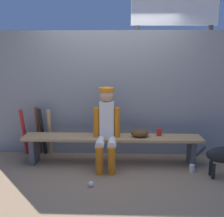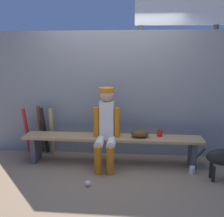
{
  "view_description": "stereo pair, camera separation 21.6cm",
  "coord_description": "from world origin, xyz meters",
  "px_view_note": "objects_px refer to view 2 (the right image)",
  "views": [
    {
      "loc": [
        0.14,
        -3.93,
        1.73
      ],
      "look_at": [
        0.0,
        0.0,
        0.91
      ],
      "focal_mm": 41.69,
      "sensor_mm": 36.0,
      "label": 1
    },
    {
      "loc": [
        0.35,
        -3.91,
        1.73
      ],
      "look_at": [
        0.0,
        0.0,
        0.91
      ],
      "focal_mm": 41.69,
      "sensor_mm": 36.0,
      "label": 2
    }
  ],
  "objects_px": {
    "bat_wood_tan": "(52,132)",
    "bat_wood_dark": "(40,130)",
    "dugout_bench": "(112,142)",
    "bat_aluminum_black": "(45,131)",
    "cup_on_bench": "(160,133)",
    "cup_on_ground": "(192,170)",
    "scoreboard": "(182,26)",
    "baseball_glove": "(140,133)",
    "player_seated": "(106,125)",
    "bat_aluminum_red": "(27,131)",
    "baseball": "(88,183)"
  },
  "relations": [
    {
      "from": "dugout_bench",
      "to": "scoreboard",
      "type": "height_order",
      "value": "scoreboard"
    },
    {
      "from": "bat_aluminum_red",
      "to": "scoreboard",
      "type": "bearing_deg",
      "value": 20.84
    },
    {
      "from": "player_seated",
      "to": "cup_on_bench",
      "type": "height_order",
      "value": "player_seated"
    },
    {
      "from": "scoreboard",
      "to": "dugout_bench",
      "type": "bearing_deg",
      "value": -132.31
    },
    {
      "from": "bat_wood_tan",
      "to": "bat_wood_dark",
      "type": "distance_m",
      "value": 0.23
    },
    {
      "from": "baseball",
      "to": "cup_on_bench",
      "type": "xyz_separation_m",
      "value": [
        1.01,
        0.83,
        0.48
      ]
    },
    {
      "from": "cup_on_ground",
      "to": "cup_on_bench",
      "type": "relative_size",
      "value": 1.0
    },
    {
      "from": "baseball_glove",
      "to": "dugout_bench",
      "type": "bearing_deg",
      "value": 180.0
    },
    {
      "from": "baseball_glove",
      "to": "scoreboard",
      "type": "distance_m",
      "value": 2.31
    },
    {
      "from": "bat_aluminum_black",
      "to": "scoreboard",
      "type": "xyz_separation_m",
      "value": [
        2.42,
        1.02,
        1.82
      ]
    },
    {
      "from": "bat_wood_dark",
      "to": "scoreboard",
      "type": "distance_m",
      "value": 3.25
    },
    {
      "from": "bat_aluminum_red",
      "to": "dugout_bench",
      "type": "bearing_deg",
      "value": -10.77
    },
    {
      "from": "bat_wood_dark",
      "to": "baseball_glove",
      "type": "bearing_deg",
      "value": -11.56
    },
    {
      "from": "dugout_bench",
      "to": "bat_wood_dark",
      "type": "xyz_separation_m",
      "value": [
        -1.3,
        0.35,
        0.07
      ]
    },
    {
      "from": "cup_on_ground",
      "to": "scoreboard",
      "type": "relative_size",
      "value": 0.03
    },
    {
      "from": "dugout_bench",
      "to": "scoreboard",
      "type": "xyz_separation_m",
      "value": [
        1.21,
        1.33,
        1.88
      ]
    },
    {
      "from": "dugout_bench",
      "to": "bat_wood_tan",
      "type": "distance_m",
      "value": 1.12
    },
    {
      "from": "dugout_bench",
      "to": "bat_aluminum_black",
      "type": "relative_size",
      "value": 3.28
    },
    {
      "from": "dugout_bench",
      "to": "baseball",
      "type": "bearing_deg",
      "value": -108.66
    },
    {
      "from": "bat_wood_tan",
      "to": "cup_on_ground",
      "type": "bearing_deg",
      "value": -13.48
    },
    {
      "from": "bat_aluminum_black",
      "to": "dugout_bench",
      "type": "bearing_deg",
      "value": -14.28
    },
    {
      "from": "baseball_glove",
      "to": "scoreboard",
      "type": "relative_size",
      "value": 0.09
    },
    {
      "from": "cup_on_bench",
      "to": "bat_aluminum_black",
      "type": "bearing_deg",
      "value": 173.09
    },
    {
      "from": "baseball",
      "to": "bat_aluminum_black",
      "type": "bearing_deg",
      "value": 131.81
    },
    {
      "from": "baseball",
      "to": "dugout_bench",
      "type": "bearing_deg",
      "value": 71.34
    },
    {
      "from": "bat_aluminum_black",
      "to": "cup_on_ground",
      "type": "distance_m",
      "value": 2.51
    },
    {
      "from": "dugout_bench",
      "to": "cup_on_bench",
      "type": "bearing_deg",
      "value": 5.34
    },
    {
      "from": "dugout_bench",
      "to": "cup_on_ground",
      "type": "distance_m",
      "value": 1.28
    },
    {
      "from": "dugout_bench",
      "to": "cup_on_ground",
      "type": "xyz_separation_m",
      "value": [
        1.21,
        -0.25,
        -0.31
      ]
    },
    {
      "from": "bat_wood_dark",
      "to": "cup_on_bench",
      "type": "distance_m",
      "value": 2.07
    },
    {
      "from": "player_seated",
      "to": "bat_aluminum_red",
      "type": "xyz_separation_m",
      "value": [
        -1.44,
        0.4,
        -0.25
      ]
    },
    {
      "from": "player_seated",
      "to": "bat_wood_tan",
      "type": "height_order",
      "value": "player_seated"
    },
    {
      "from": "baseball",
      "to": "cup_on_ground",
      "type": "bearing_deg",
      "value": 18.99
    },
    {
      "from": "baseball_glove",
      "to": "bat_aluminum_red",
      "type": "relative_size",
      "value": 0.33
    },
    {
      "from": "bat_wood_tan",
      "to": "cup_on_ground",
      "type": "xyz_separation_m",
      "value": [
        2.29,
        -0.55,
        -0.36
      ]
    },
    {
      "from": "bat_wood_tan",
      "to": "cup_on_ground",
      "type": "height_order",
      "value": "bat_wood_tan"
    },
    {
      "from": "cup_on_ground",
      "to": "bat_aluminum_black",
      "type": "bearing_deg",
      "value": 166.97
    },
    {
      "from": "bat_aluminum_black",
      "to": "cup_on_ground",
      "type": "xyz_separation_m",
      "value": [
        2.42,
        -0.56,
        -0.37
      ]
    },
    {
      "from": "dugout_bench",
      "to": "player_seated",
      "type": "bearing_deg",
      "value": -127.5
    },
    {
      "from": "bat_wood_dark",
      "to": "bat_aluminum_red",
      "type": "xyz_separation_m",
      "value": [
        -0.22,
        -0.07,
        -0.01
      ]
    },
    {
      "from": "player_seated",
      "to": "cup_on_ground",
      "type": "distance_m",
      "value": 1.44
    },
    {
      "from": "bat_aluminum_red",
      "to": "cup_on_bench",
      "type": "xyz_separation_m",
      "value": [
        2.27,
        -0.22,
        0.09
      ]
    },
    {
      "from": "player_seated",
      "to": "scoreboard",
      "type": "distance_m",
      "value": 2.49
    },
    {
      "from": "bat_aluminum_black",
      "to": "bat_wood_dark",
      "type": "relative_size",
      "value": 0.99
    },
    {
      "from": "bat_wood_dark",
      "to": "baseball",
      "type": "bearing_deg",
      "value": -46.83
    },
    {
      "from": "cup_on_bench",
      "to": "scoreboard",
      "type": "relative_size",
      "value": 0.03
    },
    {
      "from": "cup_on_ground",
      "to": "bat_wood_dark",
      "type": "bearing_deg",
      "value": 166.4
    },
    {
      "from": "player_seated",
      "to": "bat_aluminum_black",
      "type": "height_order",
      "value": "player_seated"
    },
    {
      "from": "dugout_bench",
      "to": "scoreboard",
      "type": "distance_m",
      "value": 2.6
    },
    {
      "from": "bat_aluminum_black",
      "to": "cup_on_bench",
      "type": "bearing_deg",
      "value": -6.91
    }
  ]
}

